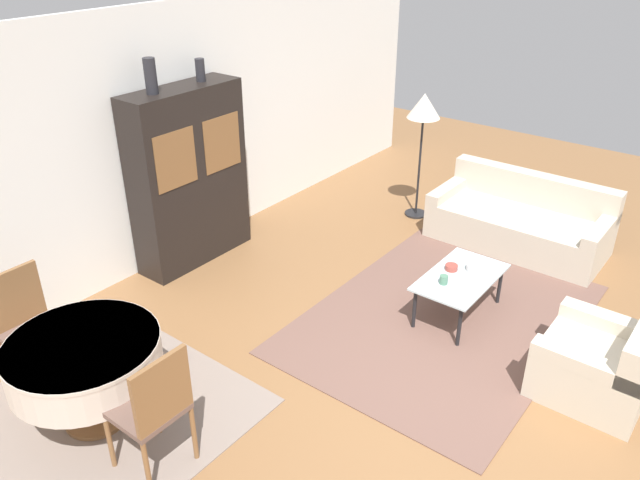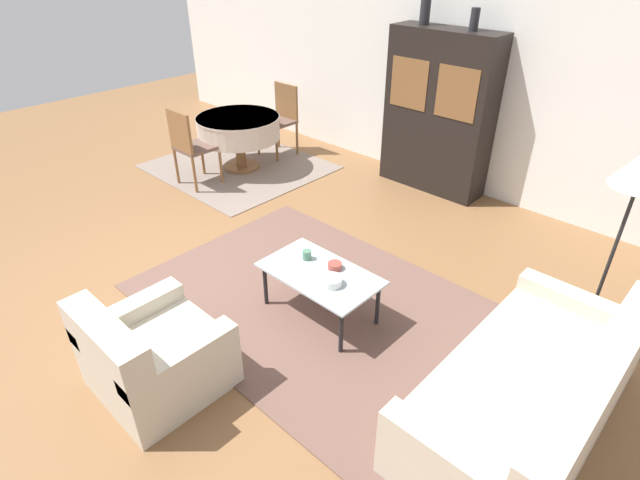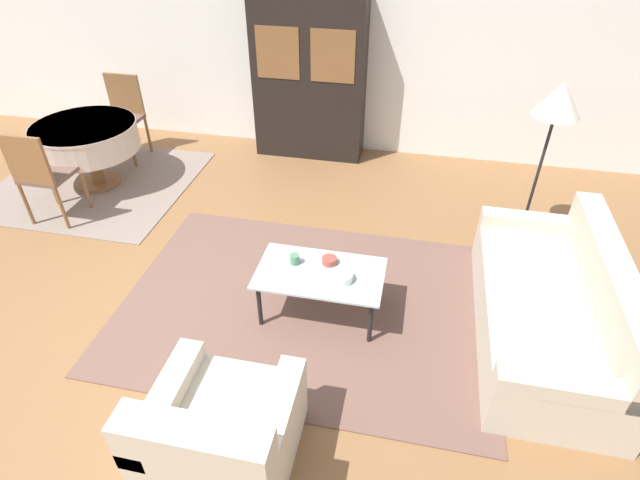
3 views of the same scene
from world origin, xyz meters
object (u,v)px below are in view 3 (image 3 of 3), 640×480
coffee_table (320,277)px  bowl_small (329,261)px  cup (295,259)px  floor_lamp (557,107)px  couch (553,310)px  dining_table (86,138)px  dining_chair_near (41,172)px  armchair (220,435)px  dining_chair_far (123,112)px  bowl (341,277)px  display_cabinet (309,78)px

coffee_table → bowl_small: (0.05, 0.13, 0.07)m
cup → bowl_small: cup is taller
bowl_small → floor_lamp: bearing=38.2°
couch → floor_lamp: bearing=1.8°
couch → dining_table: (-4.74, 1.43, 0.30)m
dining_table → dining_chair_near: size_ratio=1.12×
couch → armchair: 2.56m
coffee_table → dining_chair_far: dining_chair_far is taller
dining_table → bowl: 3.53m
armchair → floor_lamp: floor_lamp is taller
bowl → bowl_small: size_ratio=1.43×
couch → dining_chair_near: bearing=82.1°
coffee_table → display_cabinet: display_cabinet is taller
floor_lamp → cup: floor_lamp is taller
dining_table → floor_lamp: 4.76m
coffee_table → bowl: bowl is taller
coffee_table → cup: size_ratio=11.94×
dining_table → dining_chair_far: (0.00, 0.78, -0.01)m
display_cabinet → dining_chair_near: bearing=-136.7°
dining_chair_near → bowl: size_ratio=5.81×
dining_chair_far → cup: (2.75, -2.25, -0.10)m
display_cabinet → bowl_small: (0.78, -2.74, -0.50)m
armchair → display_cabinet: (-0.43, 4.26, 0.68)m
armchair → dining_table: size_ratio=0.75×
couch → dining_chair_near: (-4.74, 0.65, 0.30)m
display_cabinet → bowl_small: 2.89m
dining_table → bowl_small: dining_table is taller
bowl → cup: bearing=162.3°
cup → bowl_small: (0.27, 0.06, -0.01)m
coffee_table → dining_table: size_ratio=0.89×
couch → coffee_table: couch is taller
couch → coffee_table: (-1.77, -0.11, 0.12)m
couch → cup: couch is taller
dining_table → dining_chair_far: bearing=90.0°
armchair → bowl_small: (0.35, 1.52, 0.18)m
floor_lamp → cup: size_ratio=18.91×
bowl_small → cup: bearing=-167.9°
dining_chair_far → cup: dining_chair_far is taller
dining_table → cup: 3.12m
dining_chair_near → dining_table: bearing=90.0°
coffee_table → dining_chair_near: bearing=165.5°
couch → armchair: size_ratio=2.33×
dining_chair_near → coffee_table: bearing=-14.5°
display_cabinet → bowl: display_cabinet is taller
couch → dining_table: size_ratio=1.74×
armchair → dining_table: bearing=132.2°
display_cabinet → bowl: size_ratio=11.24×
bowl → dining_chair_far: bearing=142.9°
display_cabinet → bowl_small: display_cabinet is taller
couch → armchair: (-2.08, -1.50, 0.01)m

